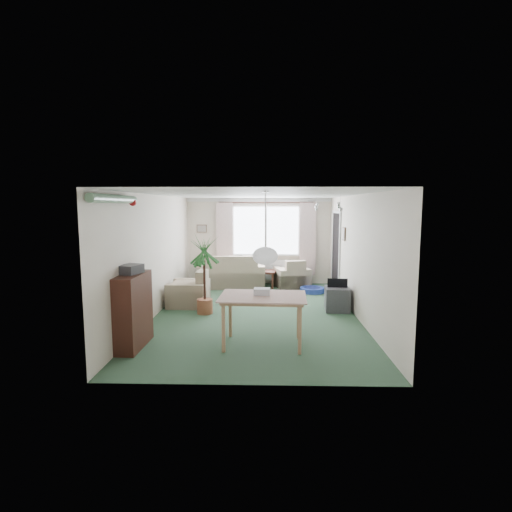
{
  "coord_description": "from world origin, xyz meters",
  "views": [
    {
      "loc": [
        0.22,
        -7.9,
        2.18
      ],
      "look_at": [
        0.0,
        0.3,
        1.15
      ],
      "focal_mm": 28.0,
      "sensor_mm": 36.0,
      "label": 1
    }
  ],
  "objects_px": {
    "armchair_corner": "(292,273)",
    "coffee_table": "(257,279)",
    "dining_table": "(263,321)",
    "pet_bed": "(312,290)",
    "armchair_left": "(188,288)",
    "tv_cube": "(337,299)",
    "bookshelf": "(133,311)",
    "houseplant": "(204,275)",
    "sofa": "(232,271)"
  },
  "relations": [
    {
      "from": "armchair_left",
      "to": "houseplant",
      "type": "xyz_separation_m",
      "value": [
        0.46,
        -0.67,
        0.41
      ]
    },
    {
      "from": "pet_bed",
      "to": "bookshelf",
      "type": "bearing_deg",
      "value": -128.69
    },
    {
      "from": "houseplant",
      "to": "pet_bed",
      "type": "bearing_deg",
      "value": 40.53
    },
    {
      "from": "armchair_left",
      "to": "bookshelf",
      "type": "xyz_separation_m",
      "value": [
        -0.34,
        -2.62,
        0.18
      ]
    },
    {
      "from": "sofa",
      "to": "tv_cube",
      "type": "bearing_deg",
      "value": 131.02
    },
    {
      "from": "tv_cube",
      "to": "pet_bed",
      "type": "bearing_deg",
      "value": 103.98
    },
    {
      "from": "armchair_left",
      "to": "bookshelf",
      "type": "height_order",
      "value": "bookshelf"
    },
    {
      "from": "armchair_corner",
      "to": "tv_cube",
      "type": "relative_size",
      "value": 1.56
    },
    {
      "from": "armchair_left",
      "to": "coffee_table",
      "type": "distance_m",
      "value": 2.55
    },
    {
      "from": "coffee_table",
      "to": "bookshelf",
      "type": "height_order",
      "value": "bookshelf"
    },
    {
      "from": "coffee_table",
      "to": "houseplant",
      "type": "bearing_deg",
      "value": -110.17
    },
    {
      "from": "sofa",
      "to": "tv_cube",
      "type": "xyz_separation_m",
      "value": [
        2.43,
        -2.44,
        -0.19
      ]
    },
    {
      "from": "armchair_corner",
      "to": "tv_cube",
      "type": "xyz_separation_m",
      "value": [
        0.79,
        -2.41,
        -0.13
      ]
    },
    {
      "from": "armchair_corner",
      "to": "coffee_table",
      "type": "distance_m",
      "value": 0.95
    },
    {
      "from": "coffee_table",
      "to": "tv_cube",
      "type": "xyz_separation_m",
      "value": [
        1.73,
        -2.44,
        0.02
      ]
    },
    {
      "from": "houseplant",
      "to": "dining_table",
      "type": "height_order",
      "value": "houseplant"
    },
    {
      "from": "armchair_corner",
      "to": "bookshelf",
      "type": "height_order",
      "value": "bookshelf"
    },
    {
      "from": "houseplant",
      "to": "pet_bed",
      "type": "height_order",
      "value": "houseplant"
    },
    {
      "from": "bookshelf",
      "to": "dining_table",
      "type": "height_order",
      "value": "bookshelf"
    },
    {
      "from": "pet_bed",
      "to": "sofa",
      "type": "bearing_deg",
      "value": 162.22
    },
    {
      "from": "coffee_table",
      "to": "bookshelf",
      "type": "xyz_separation_m",
      "value": [
        -1.81,
        -4.7,
        0.35
      ]
    },
    {
      "from": "sofa",
      "to": "coffee_table",
      "type": "height_order",
      "value": "sofa"
    },
    {
      "from": "armchair_corner",
      "to": "dining_table",
      "type": "bearing_deg",
      "value": 67.23
    },
    {
      "from": "coffee_table",
      "to": "bookshelf",
      "type": "distance_m",
      "value": 5.05
    },
    {
      "from": "coffee_table",
      "to": "bookshelf",
      "type": "bearing_deg",
      "value": -111.09
    },
    {
      "from": "dining_table",
      "to": "sofa",
      "type": "bearing_deg",
      "value": 101.05
    },
    {
      "from": "armchair_corner",
      "to": "bookshelf",
      "type": "relative_size",
      "value": 0.74
    },
    {
      "from": "sofa",
      "to": "pet_bed",
      "type": "relative_size",
      "value": 2.87
    },
    {
      "from": "dining_table",
      "to": "pet_bed",
      "type": "bearing_deg",
      "value": 72.63
    },
    {
      "from": "houseplant",
      "to": "pet_bed",
      "type": "xyz_separation_m",
      "value": [
        2.42,
        2.07,
        -0.74
      ]
    },
    {
      "from": "sofa",
      "to": "pet_bed",
      "type": "distance_m",
      "value": 2.24
    },
    {
      "from": "bookshelf",
      "to": "tv_cube",
      "type": "bearing_deg",
      "value": 34.19
    },
    {
      "from": "houseplant",
      "to": "dining_table",
      "type": "xyz_separation_m",
      "value": [
        1.2,
        -1.82,
        -0.41
      ]
    },
    {
      "from": "armchair_corner",
      "to": "dining_table",
      "type": "relative_size",
      "value": 0.69
    },
    {
      "from": "dining_table",
      "to": "pet_bed",
      "type": "relative_size",
      "value": 2.02
    },
    {
      "from": "dining_table",
      "to": "pet_bed",
      "type": "distance_m",
      "value": 4.09
    },
    {
      "from": "pet_bed",
      "to": "tv_cube",
      "type": "bearing_deg",
      "value": -79.72
    },
    {
      "from": "armchair_corner",
      "to": "houseplant",
      "type": "height_order",
      "value": "houseplant"
    },
    {
      "from": "bookshelf",
      "to": "pet_bed",
      "type": "distance_m",
      "value": 5.18
    },
    {
      "from": "armchair_left",
      "to": "tv_cube",
      "type": "xyz_separation_m",
      "value": [
        3.2,
        -0.36,
        -0.14
      ]
    },
    {
      "from": "sofa",
      "to": "bookshelf",
      "type": "distance_m",
      "value": 4.83
    },
    {
      "from": "armchair_corner",
      "to": "bookshelf",
      "type": "distance_m",
      "value": 5.42
    },
    {
      "from": "armchair_left",
      "to": "houseplant",
      "type": "relative_size",
      "value": 0.55
    },
    {
      "from": "tv_cube",
      "to": "pet_bed",
      "type": "distance_m",
      "value": 1.8
    },
    {
      "from": "armchair_left",
      "to": "pet_bed",
      "type": "bearing_deg",
      "value": 117.78
    },
    {
      "from": "sofa",
      "to": "pet_bed",
      "type": "xyz_separation_m",
      "value": [
        2.11,
        -0.68,
        -0.38
      ]
    },
    {
      "from": "sofa",
      "to": "dining_table",
      "type": "xyz_separation_m",
      "value": [
        0.89,
        -4.56,
        -0.05
      ]
    },
    {
      "from": "houseplant",
      "to": "pet_bed",
      "type": "relative_size",
      "value": 2.6
    },
    {
      "from": "dining_table",
      "to": "tv_cube",
      "type": "xyz_separation_m",
      "value": [
        1.54,
        2.13,
        -0.14
      ]
    },
    {
      "from": "armchair_left",
      "to": "pet_bed",
      "type": "xyz_separation_m",
      "value": [
        2.88,
        1.4,
        -0.33
      ]
    }
  ]
}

